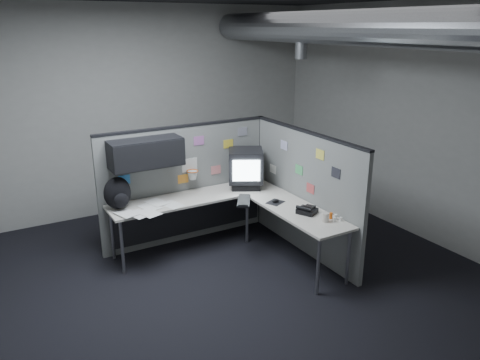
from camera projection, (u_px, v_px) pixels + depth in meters
room at (282, 98)px, 5.24m from camera, size 5.62×5.62×3.22m
partition_back at (177, 174)px, 6.22m from camera, size 2.44×0.42×1.63m
partition_right at (304, 192)px, 6.08m from camera, size 0.07×2.23×1.63m
desk at (222, 208)px, 6.09m from camera, size 2.31×2.11×0.73m
monitor at (246, 168)px, 6.46m from camera, size 0.63×0.63×0.53m
keyboard at (244, 201)px, 5.96m from camera, size 0.36×0.44×0.04m
mouse at (275, 201)px, 5.95m from camera, size 0.26×0.24×0.05m
phone at (307, 210)px, 5.60m from camera, size 0.27×0.28×0.10m
bottles at (335, 217)px, 5.41m from camera, size 0.12×0.15×0.07m
cup at (326, 217)px, 5.35m from camera, size 0.09×0.09×0.11m
papers at (149, 209)px, 5.72m from camera, size 0.87×0.63×0.02m
backpack at (118, 194)px, 5.69m from camera, size 0.39×0.38×0.41m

